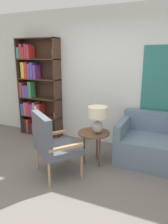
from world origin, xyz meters
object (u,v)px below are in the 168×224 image
Objects in this scene: armchair at (50,141)px; side_table at (94,136)px; table_lamp at (98,116)px; bookshelf at (35,92)px.

armchair reaches higher than side_table.
table_lamp is at bearing 49.52° from armchair.
table_lamp is (0.52, 0.61, 0.29)m from armchair.
bookshelf is 2.17× the size of armchair.
armchair is at bearing -47.40° from bookshelf.
bookshelf is at bearing 155.61° from side_table.
armchair is 0.77m from side_table.
bookshelf is 4.79× the size of table_lamp.
armchair is 0.85m from table_lamp.
table_lamp is at bearing -13.53° from side_table.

